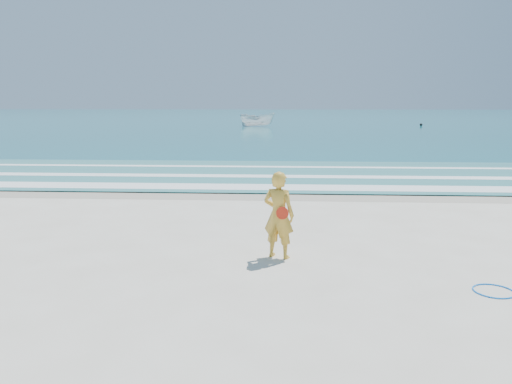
{
  "coord_description": "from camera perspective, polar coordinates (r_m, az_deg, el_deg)",
  "views": [
    {
      "loc": [
        1.05,
        -9.09,
        3.39
      ],
      "look_at": [
        0.29,
        4.0,
        1.0
      ],
      "focal_mm": 35.0,
      "sensor_mm": 36.0,
      "label": 1
    }
  ],
  "objects": [
    {
      "name": "ground",
      "position": [
        9.76,
        -3.12,
        -10.02
      ],
      "size": [
        400.0,
        400.0,
        0.0
      ],
      "primitive_type": "plane",
      "color": "silver",
      "rests_on": "ground"
    },
    {
      "name": "foam_near",
      "position": [
        19.7,
        0.21,
        0.58
      ],
      "size": [
        400.0,
        1.4,
        0.01
      ],
      "primitive_type": "cube",
      "color": "white",
      "rests_on": "shallow"
    },
    {
      "name": "buoy",
      "position": [
        72.37,
        18.35,
        7.32
      ],
      "size": [
        0.38,
        0.38,
        0.38
      ],
      "primitive_type": "sphere",
      "color": "black",
      "rests_on": "ocean"
    },
    {
      "name": "foam_far",
      "position": [
        25.83,
        0.96,
        2.91
      ],
      "size": [
        400.0,
        0.6,
        0.01
      ],
      "primitive_type": "cube",
      "color": "white",
      "rests_on": "shallow"
    },
    {
      "name": "ocean",
      "position": [
        114.15,
        2.82,
        8.64
      ],
      "size": [
        400.0,
        190.0,
        0.04
      ],
      "primitive_type": "cube",
      "color": "#19727F",
      "rests_on": "ground"
    },
    {
      "name": "shallow",
      "position": [
        23.36,
        0.7,
        2.1
      ],
      "size": [
        400.0,
        10.0,
        0.01
      ],
      "primitive_type": "cube",
      "color": "#59B7AD",
      "rests_on": "ocean"
    },
    {
      "name": "hoop",
      "position": [
        10.14,
        25.52,
        -10.17
      ],
      "size": [
        0.74,
        0.74,
        0.03
      ],
      "primitive_type": "torus",
      "rotation": [
        0.0,
        0.0,
        -0.03
      ],
      "color": "#0D7AED",
      "rests_on": "ground"
    },
    {
      "name": "wet_sand",
      "position": [
        18.44,
        -0.01,
        -0.26
      ],
      "size": [
        400.0,
        2.4,
        0.0
      ],
      "primitive_type": "cube",
      "color": "#B2A893",
      "rests_on": "ground"
    },
    {
      "name": "woman",
      "position": [
        10.85,
        2.61,
        -2.63
      ],
      "size": [
        0.82,
        0.69,
        1.92
      ],
      "color": "gold",
      "rests_on": "ground"
    },
    {
      "name": "foam_mid",
      "position": [
        22.56,
        0.61,
        1.83
      ],
      "size": [
        400.0,
        0.9,
        0.01
      ],
      "primitive_type": "cube",
      "color": "white",
      "rests_on": "shallow"
    },
    {
      "name": "boat",
      "position": [
        67.54,
        0.14,
        8.27
      ],
      "size": [
        4.88,
        2.31,
        1.82
      ],
      "primitive_type": "imported",
      "rotation": [
        0.0,
        0.0,
        1.45
      ],
      "color": "white",
      "rests_on": "ocean"
    }
  ]
}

